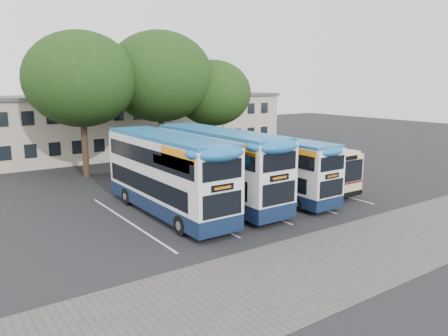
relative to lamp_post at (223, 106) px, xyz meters
name	(u,v)px	position (x,y,z in m)	size (l,w,h in m)	color
ground	(333,211)	(-6.00, -19.97, -5.08)	(120.00, 120.00, 0.00)	black
paving_strip	(385,243)	(-8.00, -24.97, -5.08)	(40.00, 6.00, 0.01)	#595654
bay_lines	(232,202)	(-9.75, -14.97, -5.08)	(14.12, 11.00, 0.01)	silver
depot_building	(140,123)	(-6.00, 7.02, -1.93)	(32.40, 8.40, 6.20)	#C0AF9B
lamp_post	(223,106)	(0.00, 0.00, 0.00)	(0.25, 1.05, 9.06)	gray
tree_left	(81,79)	(-14.90, -2.07, 2.62)	(8.69, 8.69, 11.41)	black
tree_mid	(160,77)	(-8.10, -2.06, 2.86)	(9.16, 9.16, 11.85)	black
tree_right	(213,93)	(-3.16, -2.83, 1.40)	(7.06, 7.06, 9.50)	black
bus_dd_left	(167,171)	(-14.25, -14.83, -2.55)	(2.68, 11.05, 4.60)	#101E3C
bus_dd_mid	(218,164)	(-10.65, -14.75, -2.54)	(2.69, 11.10, 4.62)	#101E3C
bus_dd_right	(275,165)	(-6.72, -15.62, -2.90)	(2.31, 9.52, 3.96)	#101E3C
bus_single	(291,162)	(-3.60, -13.83, -3.31)	(2.68, 10.52, 3.14)	beige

